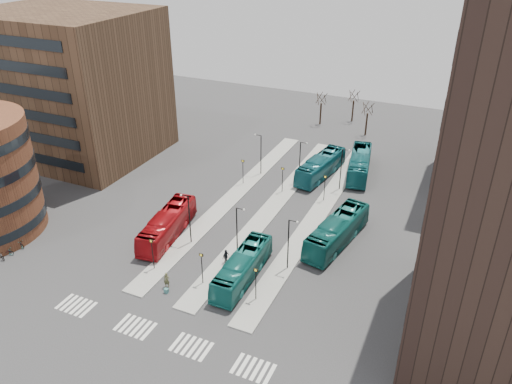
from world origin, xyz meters
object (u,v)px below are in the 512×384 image
at_px(commuter_b, 226,257).
at_px(bicycle_mid, 0,255).
at_px(teal_bus_c, 337,231).
at_px(bicycle_near, 6,252).
at_px(red_bus, 167,225).
at_px(teal_bus_a, 242,267).
at_px(commuter_a, 173,237).
at_px(commuter_c, 245,268).
at_px(teal_bus_d, 360,164).
at_px(traveller, 167,280).
at_px(teal_bus_b, 321,166).
at_px(bicycle_far, 19,243).
at_px(suitcase, 166,291).

xyz_separation_m(commuter_b, bicycle_mid, (-23.12, -9.66, -0.37)).
distance_m(teal_bus_c, bicycle_near, 37.41).
bearing_deg(commuter_b, red_bus, 89.18).
relative_size(teal_bus_a, commuter_a, 7.14).
bearing_deg(commuter_b, bicycle_mid, 124.65).
bearing_deg(teal_bus_c, commuter_c, -116.78).
height_order(teal_bus_d, traveller, teal_bus_d).
bearing_deg(commuter_b, commuter_a, 93.35).
relative_size(teal_bus_d, commuter_c, 7.63).
height_order(teal_bus_b, bicycle_near, teal_bus_b).
height_order(red_bus, teal_bus_c, teal_bus_c).
relative_size(traveller, commuter_c, 1.11).
xyz_separation_m(commuter_b, bicycle_near, (-23.12, -8.79, -0.44)).
xyz_separation_m(teal_bus_a, traveller, (-6.44, -4.40, -0.63)).
bearing_deg(bicycle_near, teal_bus_c, -83.66).
relative_size(commuter_a, bicycle_far, 0.80).
distance_m(red_bus, commuter_c, 11.84).
relative_size(red_bus, bicycle_mid, 6.74).
height_order(suitcase, traveller, traveller).
bearing_deg(bicycle_far, commuter_c, -68.44).
relative_size(teal_bus_a, bicycle_mid, 6.31).
bearing_deg(bicycle_far, teal_bus_c, -56.41).
height_order(traveller, bicycle_far, traveller).
xyz_separation_m(teal_bus_c, traveller, (-13.47, -14.91, -0.81)).
distance_m(teal_bus_d, commuter_a, 30.87).
xyz_separation_m(teal_bus_d, bicycle_near, (-30.81, -36.78, -1.21)).
relative_size(suitcase, bicycle_mid, 0.30).
relative_size(commuter_c, bicycle_far, 0.83).
height_order(traveller, commuter_a, traveller).
height_order(commuter_a, commuter_b, commuter_b).
xyz_separation_m(teal_bus_a, commuter_b, (-2.84, 1.70, -0.61)).
bearing_deg(teal_bus_b, teal_bus_a, -80.93).
distance_m(teal_bus_b, bicycle_mid, 43.13).
height_order(teal_bus_b, bicycle_mid, teal_bus_b).
bearing_deg(bicycle_mid, teal_bus_c, -50.97).
relative_size(bicycle_mid, bicycle_far, 0.91).
bearing_deg(commuter_a, bicycle_near, 28.90).
relative_size(red_bus, commuter_c, 7.38).
relative_size(traveller, bicycle_far, 0.93).
bearing_deg(commuter_a, traveller, 114.86).
bearing_deg(red_bus, commuter_a, -42.49).
relative_size(red_bus, commuter_a, 7.62).
distance_m(teal_bus_a, bicycle_far, 26.53).
bearing_deg(bicycle_far, suitcase, -81.67).
bearing_deg(traveller, red_bus, 105.49).
xyz_separation_m(teal_bus_c, bicycle_near, (-32.98, -17.61, -1.24)).
relative_size(teal_bus_c, teal_bus_d, 1.02).
height_order(suitcase, teal_bus_d, teal_bus_d).
height_order(teal_bus_d, commuter_b, teal_bus_d).
distance_m(red_bus, bicycle_mid, 18.53).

